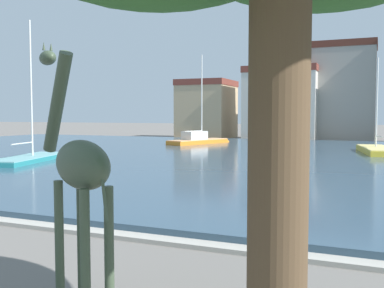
# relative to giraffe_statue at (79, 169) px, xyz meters

# --- Properties ---
(harbor_water) EXTENTS (79.05, 42.70, 0.30)m
(harbor_water) POSITION_rel_giraffe_statue_xyz_m (-2.91, 25.50, -2.17)
(harbor_water) COLOR #334C60
(harbor_water) RESTS_ON ground
(quay_edge_coping) EXTENTS (79.05, 0.50, 0.12)m
(quay_edge_coping) POSITION_rel_giraffe_statue_xyz_m (-2.91, 3.90, -2.26)
(quay_edge_coping) COLOR #ADA89E
(quay_edge_coping) RESTS_ON ground
(giraffe_statue) EXTENTS (2.41, 1.64, 4.54)m
(giraffe_statue) POSITION_rel_giraffe_statue_xyz_m (0.00, 0.00, 0.00)
(giraffe_statue) COLOR #3D4C38
(giraffe_statue) RESTS_ON ground
(sailboat_teal) EXTENTS (3.84, 8.21, 9.09)m
(sailboat_teal) POSITION_rel_giraffe_statue_xyz_m (-15.81, 16.44, -1.96)
(sailboat_teal) COLOR teal
(sailboat_teal) RESTS_ON ground
(sailboat_orange) EXTENTS (4.50, 8.39, 9.16)m
(sailboat_orange) POSITION_rel_giraffe_statue_xyz_m (-11.99, 35.97, -1.78)
(sailboat_orange) COLOR orange
(sailboat_orange) RESTS_ON ground
(sailboat_yellow) EXTENTS (3.35, 8.13, 7.51)m
(sailboat_yellow) POSITION_rel_giraffe_statue_xyz_m (4.26, 31.23, -1.92)
(sailboat_yellow) COLOR gold
(sailboat_yellow) RESTS_ON ground
(townhouse_corner_house) EXTENTS (6.80, 7.29, 7.86)m
(townhouse_corner_house) POSITION_rel_giraffe_statue_xyz_m (-17.34, 51.55, 1.63)
(townhouse_corner_house) COLOR tan
(townhouse_corner_house) RESTS_ON ground
(townhouse_end_terrace) EXTENTS (9.05, 6.21, 9.15)m
(townhouse_end_terrace) POSITION_rel_giraffe_statue_xyz_m (-6.85, 50.50, 2.27)
(townhouse_end_terrace) COLOR beige
(townhouse_end_terrace) RESTS_ON ground
(townhouse_tall_gabled) EXTENTS (7.95, 5.91, 11.95)m
(townhouse_tall_gabled) POSITION_rel_giraffe_statue_xyz_m (0.11, 52.35, 3.68)
(townhouse_tall_gabled) COLOR gray
(townhouse_tall_gabled) RESTS_ON ground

